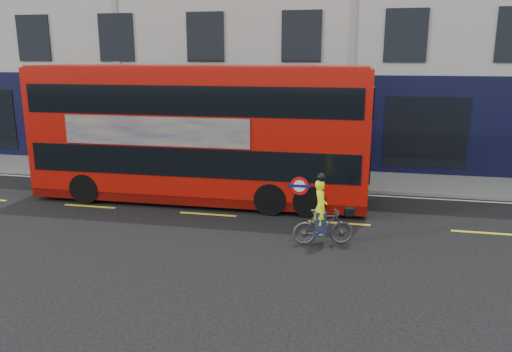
# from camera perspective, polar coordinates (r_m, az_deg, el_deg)

# --- Properties ---
(ground) EXTENTS (120.00, 120.00, 0.00)m
(ground) POSITION_cam_1_polar(r_m,az_deg,el_deg) (13.43, 9.16, -7.40)
(ground) COLOR black
(ground) RESTS_ON ground
(pavement) EXTENTS (60.00, 3.00, 0.12)m
(pavement) POSITION_cam_1_polar(r_m,az_deg,el_deg) (19.62, 10.17, -0.46)
(pavement) COLOR slate
(pavement) RESTS_ON ground
(kerb) EXTENTS (60.00, 0.12, 0.13)m
(kerb) POSITION_cam_1_polar(r_m,az_deg,el_deg) (18.17, 10.00, -1.58)
(kerb) COLOR slate
(kerb) RESTS_ON ground
(road_edge_line) EXTENTS (58.00, 0.10, 0.01)m
(road_edge_line) POSITION_cam_1_polar(r_m,az_deg,el_deg) (17.89, 9.96, -2.02)
(road_edge_line) COLOR silver
(road_edge_line) RESTS_ON ground
(lane_dashes) EXTENTS (58.00, 0.12, 0.01)m
(lane_dashes) POSITION_cam_1_polar(r_m,az_deg,el_deg) (14.84, 9.47, -5.32)
(lane_dashes) COLOR yellow
(lane_dashes) RESTS_ON ground
(bus) EXTENTS (11.09, 2.65, 4.46)m
(bus) POSITION_cam_1_polar(r_m,az_deg,el_deg) (16.54, -6.42, 4.91)
(bus) COLOR #A80E06
(bus) RESTS_ON ground
(cyclist) EXTENTS (1.64, 0.84, 1.91)m
(cyclist) POSITION_cam_1_polar(r_m,az_deg,el_deg) (12.98, 7.63, -5.12)
(cyclist) COLOR #434548
(cyclist) RESTS_ON ground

